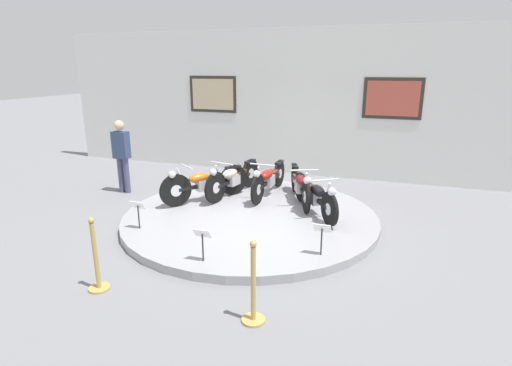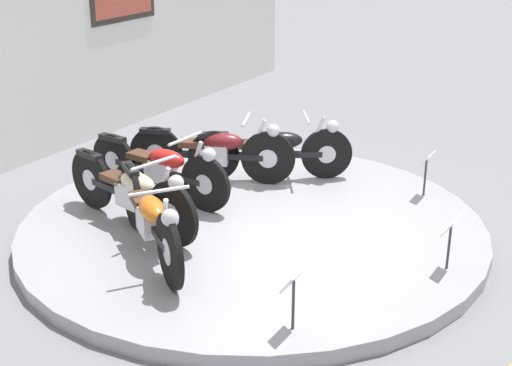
{
  "view_description": "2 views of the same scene",
  "coord_description": "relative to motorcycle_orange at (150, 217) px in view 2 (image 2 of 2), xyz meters",
  "views": [
    {
      "loc": [
        2.41,
        -6.8,
        2.87
      ],
      "look_at": [
        0.06,
        0.16,
        0.71
      ],
      "focal_mm": 28.0,
      "sensor_mm": 36.0,
      "label": 1
    },
    {
      "loc": [
        -5.84,
        -3.51,
        3.24
      ],
      "look_at": [
        -0.05,
        -0.08,
        0.6
      ],
      "focal_mm": 50.0,
      "sensor_mm": 36.0,
      "label": 2
    }
  ],
  "objects": [
    {
      "name": "info_placard_front_centre",
      "position": [
        1.17,
        -2.47,
        -0.03
      ],
      "size": [
        0.26,
        0.11,
        0.51
      ],
      "color": "#333338",
      "rests_on": "display_platform"
    },
    {
      "name": "motorcycle_cream",
      "position": [
        0.42,
        0.56,
        -0.01
      ],
      "size": [
        0.6,
        1.97,
        0.81
      ],
      "color": "black",
      "rests_on": "display_platform"
    },
    {
      "name": "info_placard_front_left",
      "position": [
        -0.42,
        -1.73,
        -0.03
      ],
      "size": [
        0.26,
        0.11,
        0.51
      ],
      "color": "#333338",
      "rests_on": "display_platform"
    },
    {
      "name": "info_placard_front_right",
      "position": [
        2.75,
        -1.73,
        -0.03
      ],
      "size": [
        0.26,
        0.11,
        0.51
      ],
      "color": "#333338",
      "rests_on": "display_platform"
    },
    {
      "name": "motorcycle_maroon",
      "position": [
        1.92,
        0.57,
        -0.01
      ],
      "size": [
        0.82,
        1.86,
        0.8
      ],
      "color": "black",
      "rests_on": "display_platform"
    },
    {
      "name": "display_platform",
      "position": [
        1.17,
        -0.4,
        -0.47
      ],
      "size": [
        4.83,
        4.83,
        0.14
      ],
      "primitive_type": "cylinder",
      "color": "#99999E",
      "rests_on": "ground_plane"
    },
    {
      "name": "motorcycle_red",
      "position": [
        1.16,
        0.79,
        -0.02
      ],
      "size": [
        0.54,
        1.98,
        0.79
      ],
      "color": "black",
      "rests_on": "display_platform"
    },
    {
      "name": "ground_plane",
      "position": [
        1.17,
        -0.4,
        -0.54
      ],
      "size": [
        60.0,
        60.0,
        0.0
      ],
      "primitive_type": "plane",
      "color": "slate"
    },
    {
      "name": "motorcycle_orange",
      "position": [
        0.0,
        0.0,
        0.0
      ],
      "size": [
        1.25,
        1.66,
        0.81
      ],
      "color": "black",
      "rests_on": "display_platform"
    },
    {
      "name": "motorcycle_black",
      "position": [
        2.33,
        -0.0,
        -0.02
      ],
      "size": [
        1.15,
        1.66,
        0.78
      ],
      "color": "black",
      "rests_on": "display_platform"
    }
  ]
}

